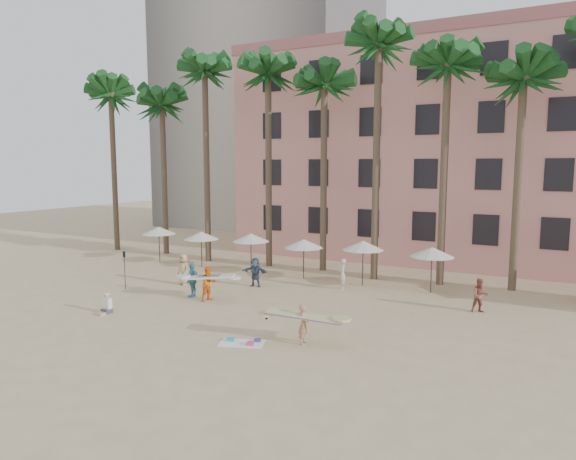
# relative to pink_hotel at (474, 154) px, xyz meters

# --- Properties ---
(ground) EXTENTS (120.00, 120.00, 0.00)m
(ground) POSITION_rel_pink_hotel_xyz_m (-7.00, -26.00, -8.00)
(ground) COLOR #D1B789
(ground) RESTS_ON ground
(pink_hotel) EXTENTS (35.00, 14.00, 16.00)m
(pink_hotel) POSITION_rel_pink_hotel_xyz_m (0.00, 0.00, 0.00)
(pink_hotel) COLOR #EE9E91
(pink_hotel) RESTS_ON ground
(grey_tower) EXTENTS (22.00, 18.00, 50.00)m
(grey_tower) POSITION_rel_pink_hotel_xyz_m (-25.00, 12.00, 17.00)
(grey_tower) COLOR #A89E8E
(grey_tower) RESTS_ON ground
(palm_row) EXTENTS (44.40, 5.40, 16.30)m
(palm_row) POSITION_rel_pink_hotel_xyz_m (-6.49, -11.00, 4.97)
(palm_row) COLOR brown
(palm_row) RESTS_ON ground
(umbrella_row) EXTENTS (22.50, 2.70, 2.73)m
(umbrella_row) POSITION_rel_pink_hotel_xyz_m (-10.00, -13.50, -5.67)
(umbrella_row) COLOR #332B23
(umbrella_row) RESTS_ON ground
(beach_towel) EXTENTS (2.03, 1.56, 0.14)m
(beach_towel) POSITION_rel_pink_hotel_xyz_m (-4.87, -25.34, -7.97)
(beach_towel) COLOR white
(beach_towel) RESTS_ON ground
(carrier_yellow) EXTENTS (3.18, 1.53, 1.65)m
(carrier_yellow) POSITION_rel_pink_hotel_xyz_m (-2.66, -24.25, -7.05)
(carrier_yellow) COLOR tan
(carrier_yellow) RESTS_ON ground
(carrier_white) EXTENTS (2.82, 1.71, 1.84)m
(carrier_white) POSITION_rel_pink_hotel_xyz_m (-10.08, -20.66, -7.02)
(carrier_white) COLOR orange
(carrier_white) RESTS_ON ground
(beachgoers) EXTENTS (17.67, 6.41, 1.88)m
(beachgoers) POSITION_rel_pink_hotel_xyz_m (-7.94, -17.55, -7.10)
(beachgoers) COLOR teal
(beachgoers) RESTS_ON ground
(paddle) EXTENTS (0.18, 0.04, 2.23)m
(paddle) POSITION_rel_pink_hotel_xyz_m (-15.99, -20.86, -6.59)
(paddle) COLOR black
(paddle) RESTS_ON ground
(seated_man) EXTENTS (0.43, 0.75, 0.97)m
(seated_man) POSITION_rel_pink_hotel_xyz_m (-13.08, -24.96, -7.66)
(seated_man) COLOR #3F3F4C
(seated_man) RESTS_ON ground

